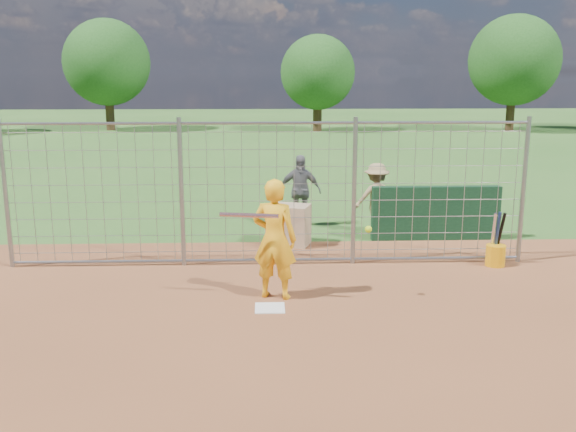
{
  "coord_description": "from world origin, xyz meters",
  "views": [
    {
      "loc": [
        -0.06,
        -8.95,
        3.36
      ],
      "look_at": [
        0.3,
        0.8,
        1.15
      ],
      "focal_mm": 40.0,
      "sensor_mm": 36.0,
      "label": 1
    }
  ],
  "objects_px": {
    "bystander_c": "(376,198)",
    "bucket_with_bats": "(496,252)",
    "equipment_bin": "(288,225)",
    "batter": "(275,239)",
    "bystander_b": "(300,191)"
  },
  "relations": [
    {
      "from": "bystander_c",
      "to": "bucket_with_bats",
      "type": "xyz_separation_m",
      "value": [
        1.7,
        -2.52,
        -0.49
      ]
    },
    {
      "from": "bystander_b",
      "to": "bystander_c",
      "type": "xyz_separation_m",
      "value": [
        1.59,
        -0.6,
        -0.06
      ]
    },
    {
      "from": "bystander_c",
      "to": "equipment_bin",
      "type": "relative_size",
      "value": 1.85
    },
    {
      "from": "equipment_bin",
      "to": "bucket_with_bats",
      "type": "xyz_separation_m",
      "value": [
        3.59,
        -1.57,
        -0.15
      ]
    },
    {
      "from": "bystander_b",
      "to": "bystander_c",
      "type": "distance_m",
      "value": 1.7
    },
    {
      "from": "bystander_b",
      "to": "bystander_c",
      "type": "relative_size",
      "value": 1.08
    },
    {
      "from": "batter",
      "to": "bucket_with_bats",
      "type": "height_order",
      "value": "batter"
    },
    {
      "from": "equipment_bin",
      "to": "bystander_c",
      "type": "bearing_deg",
      "value": 44.84
    },
    {
      "from": "bystander_b",
      "to": "equipment_bin",
      "type": "distance_m",
      "value": 1.63
    },
    {
      "from": "bystander_b",
      "to": "bucket_with_bats",
      "type": "height_order",
      "value": "bystander_b"
    },
    {
      "from": "batter",
      "to": "bucket_with_bats",
      "type": "distance_m",
      "value": 4.24
    },
    {
      "from": "batter",
      "to": "bystander_c",
      "type": "bearing_deg",
      "value": -102.39
    },
    {
      "from": "batter",
      "to": "equipment_bin",
      "type": "relative_size",
      "value": 2.29
    },
    {
      "from": "bystander_c",
      "to": "bystander_b",
      "type": "bearing_deg",
      "value": -27.47
    },
    {
      "from": "batter",
      "to": "equipment_bin",
      "type": "xyz_separation_m",
      "value": [
        0.32,
        3.04,
        -0.52
      ]
    }
  ]
}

